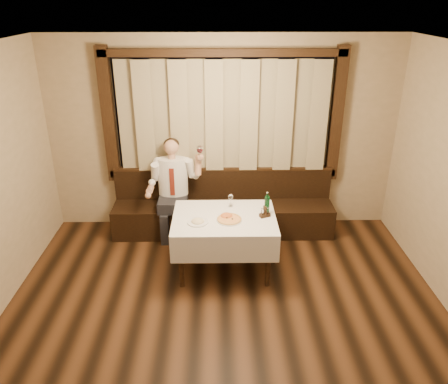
{
  "coord_description": "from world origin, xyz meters",
  "views": [
    {
      "loc": [
        -0.08,
        -3.06,
        3.25
      ],
      "look_at": [
        0.0,
        1.9,
        1.0
      ],
      "focal_mm": 35.0,
      "sensor_mm": 36.0,
      "label": 1
    }
  ],
  "objects_px": {
    "dining_table": "(224,224)",
    "seated_man": "(173,182)",
    "pizza": "(229,219)",
    "pasta_cream": "(198,220)",
    "green_bottle": "(267,205)",
    "cruet_caddy": "(265,213)",
    "banquette": "(223,211)",
    "pasta_red": "(226,215)"
  },
  "relations": [
    {
      "from": "dining_table",
      "to": "pizza",
      "type": "height_order",
      "value": "pizza"
    },
    {
      "from": "pasta_red",
      "to": "pasta_cream",
      "type": "bearing_deg",
      "value": -158.23
    },
    {
      "from": "pizza",
      "to": "dining_table",
      "type": "bearing_deg",
      "value": 122.13
    },
    {
      "from": "green_bottle",
      "to": "seated_man",
      "type": "height_order",
      "value": "seated_man"
    },
    {
      "from": "pasta_red",
      "to": "pizza",
      "type": "bearing_deg",
      "value": -69.58
    },
    {
      "from": "dining_table",
      "to": "pasta_cream",
      "type": "relative_size",
      "value": 4.99
    },
    {
      "from": "pasta_cream",
      "to": "pasta_red",
      "type": "bearing_deg",
      "value": 21.77
    },
    {
      "from": "pizza",
      "to": "green_bottle",
      "type": "bearing_deg",
      "value": 20.21
    },
    {
      "from": "dining_table",
      "to": "seated_man",
      "type": "height_order",
      "value": "seated_man"
    },
    {
      "from": "banquette",
      "to": "cruet_caddy",
      "type": "bearing_deg",
      "value": -64.11
    },
    {
      "from": "banquette",
      "to": "pizza",
      "type": "height_order",
      "value": "banquette"
    },
    {
      "from": "dining_table",
      "to": "seated_man",
      "type": "relative_size",
      "value": 0.88
    },
    {
      "from": "seated_man",
      "to": "pasta_cream",
      "type": "bearing_deg",
      "value": -70.09
    },
    {
      "from": "green_bottle",
      "to": "pizza",
      "type": "bearing_deg",
      "value": -159.79
    },
    {
      "from": "cruet_caddy",
      "to": "dining_table",
      "type": "bearing_deg",
      "value": 155.09
    },
    {
      "from": "pizza",
      "to": "pasta_red",
      "type": "bearing_deg",
      "value": 110.42
    },
    {
      "from": "pizza",
      "to": "pasta_cream",
      "type": "relative_size",
      "value": 1.24
    },
    {
      "from": "seated_man",
      "to": "pizza",
      "type": "bearing_deg",
      "value": -53.12
    },
    {
      "from": "dining_table",
      "to": "pasta_cream",
      "type": "bearing_deg",
      "value": -155.19
    },
    {
      "from": "pizza",
      "to": "seated_man",
      "type": "xyz_separation_m",
      "value": [
        -0.77,
        1.03,
        0.06
      ]
    },
    {
      "from": "banquette",
      "to": "seated_man",
      "type": "distance_m",
      "value": 0.89
    },
    {
      "from": "pizza",
      "to": "cruet_caddy",
      "type": "distance_m",
      "value": 0.45
    },
    {
      "from": "cruet_caddy",
      "to": "green_bottle",
      "type": "bearing_deg",
      "value": 44.78
    },
    {
      "from": "pasta_red",
      "to": "cruet_caddy",
      "type": "bearing_deg",
      "value": 0.67
    },
    {
      "from": "pasta_cream",
      "to": "pizza",
      "type": "bearing_deg",
      "value": 8.14
    },
    {
      "from": "pasta_cream",
      "to": "seated_man",
      "type": "relative_size",
      "value": 0.18
    },
    {
      "from": "banquette",
      "to": "seated_man",
      "type": "height_order",
      "value": "seated_man"
    },
    {
      "from": "pasta_cream",
      "to": "green_bottle",
      "type": "distance_m",
      "value": 0.88
    },
    {
      "from": "cruet_caddy",
      "to": "banquette",
      "type": "bearing_deg",
      "value": 91.4
    },
    {
      "from": "banquette",
      "to": "cruet_caddy",
      "type": "relative_size",
      "value": 22.23
    },
    {
      "from": "pizza",
      "to": "pasta_cream",
      "type": "height_order",
      "value": "pasta_cream"
    },
    {
      "from": "seated_man",
      "to": "green_bottle",
      "type": "bearing_deg",
      "value": -34.51
    },
    {
      "from": "pasta_red",
      "to": "green_bottle",
      "type": "xyz_separation_m",
      "value": [
        0.5,
        0.09,
        0.09
      ]
    },
    {
      "from": "cruet_caddy",
      "to": "seated_man",
      "type": "relative_size",
      "value": 0.1
    },
    {
      "from": "dining_table",
      "to": "green_bottle",
      "type": "xyz_separation_m",
      "value": [
        0.53,
        0.08,
        0.23
      ]
    },
    {
      "from": "pizza",
      "to": "banquette",
      "type": "bearing_deg",
      "value": 93.02
    },
    {
      "from": "green_bottle",
      "to": "banquette",
      "type": "bearing_deg",
      "value": 119.32
    },
    {
      "from": "green_bottle",
      "to": "dining_table",
      "type": "bearing_deg",
      "value": -171.45
    },
    {
      "from": "pizza",
      "to": "cruet_caddy",
      "type": "bearing_deg",
      "value": 11.59
    },
    {
      "from": "banquette",
      "to": "pizza",
      "type": "distance_m",
      "value": 1.21
    },
    {
      "from": "green_bottle",
      "to": "cruet_caddy",
      "type": "relative_size",
      "value": 2.03
    },
    {
      "from": "pasta_red",
      "to": "pasta_cream",
      "type": "xyz_separation_m",
      "value": [
        -0.35,
        -0.14,
        0.0
      ]
    }
  ]
}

